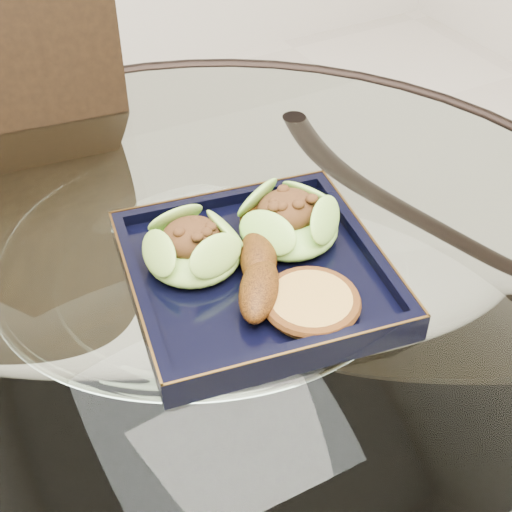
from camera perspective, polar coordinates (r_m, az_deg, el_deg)
name	(u,v)px	position (r m, az deg, el deg)	size (l,w,h in m)	color
dining_table	(210,385)	(0.90, -3.66, -10.25)	(1.13, 1.13, 0.77)	white
dining_chair	(27,287)	(1.13, -17.85, -2.38)	(0.49, 0.49, 1.00)	black
navy_plate	(256,277)	(0.78, 0.00, -1.68)	(0.27, 0.27, 0.02)	black
lettuce_wrap_left	(193,250)	(0.77, -5.05, 0.51)	(0.10, 0.10, 0.04)	olive
lettuce_wrap_right	(289,223)	(0.80, 2.63, 2.67)	(0.11, 0.11, 0.04)	#6CA02E
roasted_plantain	(258,256)	(0.76, 0.20, 0.00)	(0.19, 0.04, 0.04)	#602F0A
crumb_patty	(311,303)	(0.72, 4.42, -3.79)	(0.09, 0.09, 0.02)	#C19240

